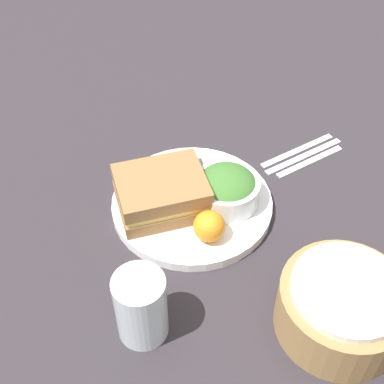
% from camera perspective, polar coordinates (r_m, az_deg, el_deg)
% --- Properties ---
extents(ground_plane, '(4.00, 4.00, 0.00)m').
position_cam_1_polar(ground_plane, '(0.91, 0.00, -1.63)').
color(ground_plane, '#2D282D').
extents(plate, '(0.27, 0.27, 0.02)m').
position_cam_1_polar(plate, '(0.91, 0.00, -1.26)').
color(plate, white).
rests_on(plate, ground_plane).
extents(sandwich, '(0.17, 0.15, 0.06)m').
position_cam_1_polar(sandwich, '(0.87, -3.27, -0.07)').
color(sandwich, olive).
rests_on(sandwich, plate).
extents(salad_bowl, '(0.11, 0.11, 0.06)m').
position_cam_1_polar(salad_bowl, '(0.88, 3.71, 0.40)').
color(salad_bowl, white).
rests_on(salad_bowl, plate).
extents(dressing_cup, '(0.05, 0.05, 0.03)m').
position_cam_1_polar(dressing_cup, '(0.94, 1.43, 2.77)').
color(dressing_cup, '#99999E').
rests_on(dressing_cup, plate).
extents(orange_wedge, '(0.05, 0.05, 0.05)m').
position_cam_1_polar(orange_wedge, '(0.83, 1.85, -3.67)').
color(orange_wedge, orange).
rests_on(orange_wedge, plate).
extents(drink_glass, '(0.07, 0.07, 0.11)m').
position_cam_1_polar(drink_glass, '(0.73, -5.46, -12.11)').
color(drink_glass, silver).
rests_on(drink_glass, ground_plane).
extents(bread_basket, '(0.18, 0.18, 0.09)m').
position_cam_1_polar(bread_basket, '(0.77, 15.72, -11.71)').
color(bread_basket, '#997547').
rests_on(bread_basket, ground_plane).
extents(fork, '(0.17, 0.01, 0.01)m').
position_cam_1_polar(fork, '(1.03, 11.19, 4.41)').
color(fork, silver).
rests_on(fork, ground_plane).
extents(knife, '(0.17, 0.01, 0.01)m').
position_cam_1_polar(knife, '(1.03, 11.83, 3.83)').
color(knife, silver).
rests_on(knife, ground_plane).
extents(spoon, '(0.15, 0.01, 0.01)m').
position_cam_1_polar(spoon, '(1.02, 12.47, 3.25)').
color(spoon, silver).
rests_on(spoon, ground_plane).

